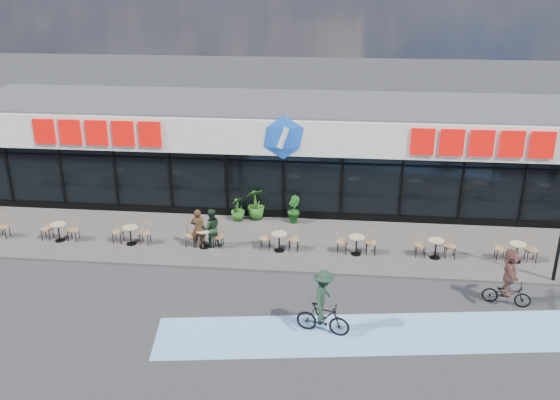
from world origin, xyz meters
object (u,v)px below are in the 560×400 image
(potted_plant_right, at_px, (293,209))
(cyclist_a, at_px, (323,306))
(patron_left, at_px, (198,229))
(patron_right, at_px, (211,228))
(potted_plant_left, at_px, (256,204))
(potted_plant_mid, at_px, (238,209))
(cyclist_b, at_px, (509,280))

(potted_plant_right, xyz_separation_m, cyclist_a, (1.56, -8.16, 0.26))
(patron_left, bearing_deg, patron_right, -161.51)
(potted_plant_right, xyz_separation_m, patron_left, (-3.47, -2.92, 0.22))
(potted_plant_right, xyz_separation_m, patron_right, (-2.99, -2.74, 0.20))
(potted_plant_left, bearing_deg, potted_plant_mid, -160.05)
(potted_plant_left, relative_size, patron_right, 0.87)
(potted_plant_left, height_order, potted_plant_mid, potted_plant_left)
(cyclist_a, bearing_deg, potted_plant_left, 111.00)
(patron_right, height_order, cyclist_b, cyclist_b)
(cyclist_b, bearing_deg, patron_left, 164.75)
(potted_plant_right, bearing_deg, cyclist_b, -38.27)
(potted_plant_left, xyz_separation_m, patron_left, (-1.81, -3.14, 0.12))
(potted_plant_left, relative_size, potted_plant_right, 1.17)
(potted_plant_left, relative_size, cyclist_b, 0.68)
(potted_plant_right, xyz_separation_m, cyclist_b, (7.48, -5.90, 0.23))
(potted_plant_left, distance_m, potted_plant_mid, 0.81)
(patron_right, bearing_deg, cyclist_b, 144.27)
(patron_right, relative_size, cyclist_b, 0.78)
(potted_plant_right, bearing_deg, patron_right, -137.51)
(potted_plant_right, distance_m, cyclist_b, 9.53)
(patron_left, bearing_deg, cyclist_a, 132.26)
(potted_plant_mid, distance_m, cyclist_b, 11.49)
(potted_plant_mid, xyz_separation_m, cyclist_b, (9.89, -5.85, 0.28))
(patron_right, xyz_separation_m, cyclist_b, (10.47, -3.16, 0.03))
(patron_right, distance_m, cyclist_a, 7.08)
(potted_plant_mid, xyz_separation_m, patron_left, (-1.06, -2.87, 0.26))
(potted_plant_left, bearing_deg, cyclist_a, -69.00)
(potted_plant_right, bearing_deg, cyclist_a, -79.15)
(patron_right, height_order, cyclist_a, cyclist_a)
(potted_plant_mid, distance_m, cyclist_a, 9.04)
(patron_left, xyz_separation_m, cyclist_b, (10.95, -2.99, 0.01))
(potted_plant_right, relative_size, cyclist_a, 0.56)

